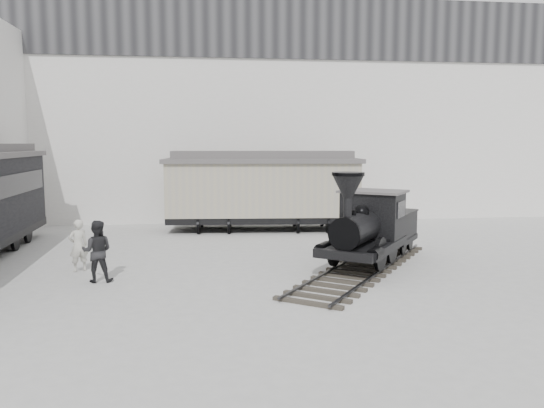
{
  "coord_description": "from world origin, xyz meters",
  "views": [
    {
      "loc": [
        -2.72,
        -12.35,
        3.92
      ],
      "look_at": [
        -0.67,
        4.21,
        2.0
      ],
      "focal_mm": 35.0,
      "sensor_mm": 36.0,
      "label": 1
    }
  ],
  "objects": [
    {
      "name": "ground",
      "position": [
        0.0,
        0.0,
        0.0
      ],
      "size": [
        90.0,
        90.0,
        0.0
      ],
      "primitive_type": "plane",
      "color": "#9E9E9B"
    },
    {
      "name": "north_wall",
      "position": [
        0.0,
        14.98,
        5.55
      ],
      "size": [
        34.0,
        2.51,
        11.0
      ],
      "color": "silver",
      "rests_on": "ground"
    },
    {
      "name": "locomotive",
      "position": [
        2.42,
        3.84,
        1.12
      ],
      "size": [
        6.48,
        8.04,
        3.02
      ],
      "rotation": [
        0.0,
        0.0,
        -0.62
      ],
      "color": "#342D29",
      "rests_on": "ground"
    },
    {
      "name": "boxcar",
      "position": [
        -0.22,
        11.26,
        1.88
      ],
      "size": [
        8.92,
        3.39,
        3.58
      ],
      "rotation": [
        0.0,
        0.0,
        -0.08
      ],
      "color": "black",
      "rests_on": "ground"
    },
    {
      "name": "visitor_a",
      "position": [
        -6.65,
        4.21,
        0.8
      ],
      "size": [
        0.7,
        0.64,
        1.61
      ],
      "primitive_type": "imported",
      "rotation": [
        0.0,
        0.0,
        3.71
      ],
      "color": "beige",
      "rests_on": "ground"
    },
    {
      "name": "visitor_b",
      "position": [
        -5.83,
        2.87,
        0.88
      ],
      "size": [
        0.86,
        0.67,
        1.76
      ],
      "primitive_type": "imported",
      "rotation": [
        0.0,
        0.0,
        3.14
      ],
      "color": "black",
      "rests_on": "ground"
    }
  ]
}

